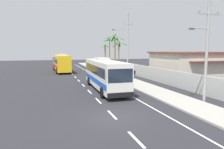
% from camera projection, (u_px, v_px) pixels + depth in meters
% --- Properties ---
extents(ground_plane, '(160.00, 160.00, 0.00)m').
position_uv_depth(ground_plane, '(114.00, 117.00, 13.68)').
color(ground_plane, '#28282D').
extents(sidewalk_kerb, '(3.20, 90.00, 0.14)m').
position_uv_depth(sidewalk_kerb, '(142.00, 86.00, 25.15)').
color(sidewalk_kerb, '#A8A399').
rests_on(sidewalk_kerb, ground).
extents(lane_markings, '(3.67, 71.84, 0.01)m').
position_uv_depth(lane_markings, '(97.00, 82.00, 28.52)').
color(lane_markings, white).
rests_on(lane_markings, ground).
extents(boundary_wall, '(0.24, 60.00, 1.96)m').
position_uv_depth(boundary_wall, '(153.00, 74.00, 29.96)').
color(boundary_wall, '#B2B2AD').
rests_on(boundary_wall, ground).
extents(coach_bus_foreground, '(3.02, 11.43, 3.57)m').
position_uv_depth(coach_bus_foreground, '(105.00, 73.00, 22.95)').
color(coach_bus_foreground, silver).
rests_on(coach_bus_foreground, ground).
extents(coach_bus_far_lane, '(3.26, 10.88, 3.67)m').
position_uv_depth(coach_bus_far_lane, '(62.00, 63.00, 41.29)').
color(coach_bus_far_lane, gold).
rests_on(coach_bus_far_lane, ground).
extents(motorcycle_beside_bus, '(0.56, 1.96, 1.58)m').
position_uv_depth(motorcycle_beside_bus, '(100.00, 75.00, 31.32)').
color(motorcycle_beside_bus, black).
rests_on(motorcycle_beside_bus, ground).
extents(pedestrian_near_kerb, '(0.36, 0.36, 1.56)m').
position_uv_depth(pedestrian_near_kerb, '(132.00, 74.00, 30.15)').
color(pedestrian_near_kerb, black).
rests_on(pedestrian_near_kerb, sidewalk_kerb).
extents(utility_pole_nearest, '(2.98, 0.24, 8.68)m').
position_uv_depth(utility_pole_nearest, '(206.00, 48.00, 17.10)').
color(utility_pole_nearest, '#9E9E99').
rests_on(utility_pole_nearest, ground).
extents(utility_pole_mid, '(3.64, 0.24, 10.48)m').
position_uv_depth(utility_pole_mid, '(127.00, 44.00, 33.59)').
color(utility_pole_mid, '#9E9E99').
rests_on(utility_pole_mid, ground).
extents(palm_nearest, '(4.17, 3.70, 6.32)m').
position_uv_depth(palm_nearest, '(119.00, 48.00, 41.30)').
color(palm_nearest, brown).
rests_on(palm_nearest, ground).
extents(palm_second, '(2.49, 2.63, 5.96)m').
position_uv_depth(palm_second, '(105.00, 51.00, 53.28)').
color(palm_second, brown).
rests_on(palm_second, ground).
extents(palm_third, '(3.37, 3.49, 7.44)m').
position_uv_depth(palm_third, '(110.00, 45.00, 50.27)').
color(palm_third, brown).
rests_on(palm_third, ground).
extents(palm_fourth, '(3.86, 3.78, 7.41)m').
position_uv_depth(palm_fourth, '(115.00, 44.00, 37.74)').
color(palm_fourth, brown).
rests_on(palm_fourth, ground).
extents(roadside_building, '(10.83, 9.23, 4.19)m').
position_uv_depth(roadside_building, '(191.00, 65.00, 31.72)').
color(roadside_building, beige).
rests_on(roadside_building, ground).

